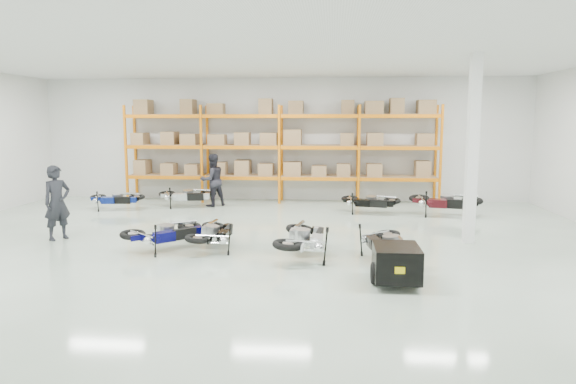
# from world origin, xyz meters

# --- Properties ---
(room) EXTENTS (18.00, 18.00, 18.00)m
(room) POSITION_xyz_m (0.00, 0.00, 2.25)
(room) COLOR #B8CDB8
(room) RESTS_ON ground
(pallet_rack) EXTENTS (11.28, 0.98, 3.62)m
(pallet_rack) POSITION_xyz_m (-0.00, 6.45, 2.26)
(pallet_rack) COLOR orange
(pallet_rack) RESTS_ON ground
(structural_column) EXTENTS (0.25, 0.25, 4.50)m
(structural_column) POSITION_xyz_m (5.20, 0.50, 2.25)
(structural_column) COLOR white
(structural_column) RESTS_ON ground
(moto_blue_centre) EXTENTS (1.79, 1.76, 1.09)m
(moto_blue_centre) POSITION_xyz_m (-1.87, -0.89, 0.51)
(moto_blue_centre) COLOR #070645
(moto_blue_centre) RESTS_ON ground
(moto_silver_left) EXTENTS (1.07, 1.92, 1.20)m
(moto_silver_left) POSITION_xyz_m (1.31, -1.30, 0.57)
(moto_silver_left) COLOR #B6B9BD
(moto_silver_left) RESTS_ON ground
(moto_black_far_left) EXTENTS (0.84, 1.64, 1.05)m
(moto_black_far_left) POSITION_xyz_m (-0.78, -0.76, 0.50)
(moto_black_far_left) COLOR black
(moto_black_far_left) RESTS_ON ground
(moto_touring_right) EXTENTS (1.08, 1.76, 1.07)m
(moto_touring_right) POSITION_xyz_m (3.05, -1.40, 0.50)
(moto_touring_right) COLOR black
(moto_touring_right) RESTS_ON ground
(trailer) EXTENTS (0.89, 1.69, 0.71)m
(trailer) POSITION_xyz_m (3.05, -3.00, 0.41)
(trailer) COLOR black
(trailer) RESTS_ON ground
(moto_back_a) EXTENTS (1.62, 0.90, 1.01)m
(moto_back_a) POSITION_xyz_m (-5.29, 4.24, 0.48)
(moto_back_a) COLOR navy
(moto_back_a) RESTS_ON ground
(moto_back_b) EXTENTS (1.78, 1.04, 1.10)m
(moto_back_b) POSITION_xyz_m (-3.09, 5.00, 0.52)
(moto_back_b) COLOR #9FA4A9
(moto_back_b) RESTS_ON ground
(moto_back_c) EXTENTS (1.79, 1.19, 1.06)m
(moto_back_c) POSITION_xyz_m (3.08, 4.28, 0.50)
(moto_back_c) COLOR black
(moto_back_c) RESTS_ON ground
(moto_back_d) EXTENTS (2.09, 1.38, 1.24)m
(moto_back_d) POSITION_xyz_m (5.38, 4.04, 0.58)
(moto_back_d) COLOR #390B11
(moto_back_d) RESTS_ON ground
(person_left) EXTENTS (0.74, 0.81, 1.85)m
(person_left) POSITION_xyz_m (-4.89, -0.06, 0.93)
(person_left) COLOR black
(person_left) RESTS_ON ground
(person_back) EXTENTS (1.12, 1.09, 1.82)m
(person_back) POSITION_xyz_m (-2.24, 5.25, 0.91)
(person_back) COLOR black
(person_back) RESTS_ON ground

